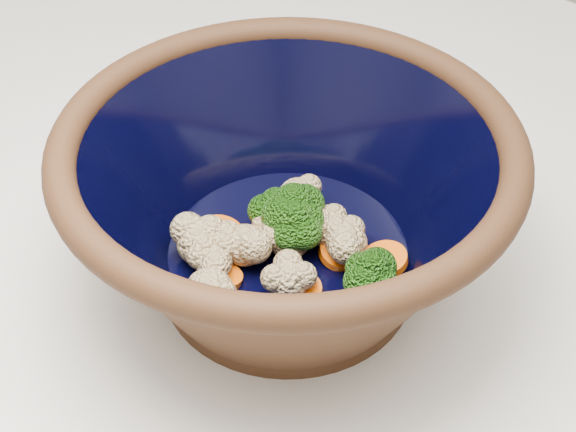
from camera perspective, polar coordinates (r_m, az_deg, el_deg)
mixing_bowl at (r=0.55m, az=0.00°, el=1.01°), size 0.39×0.39×0.14m
vegetable_pile at (r=0.56m, az=-0.36°, el=-1.53°), size 0.15×0.14×0.05m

